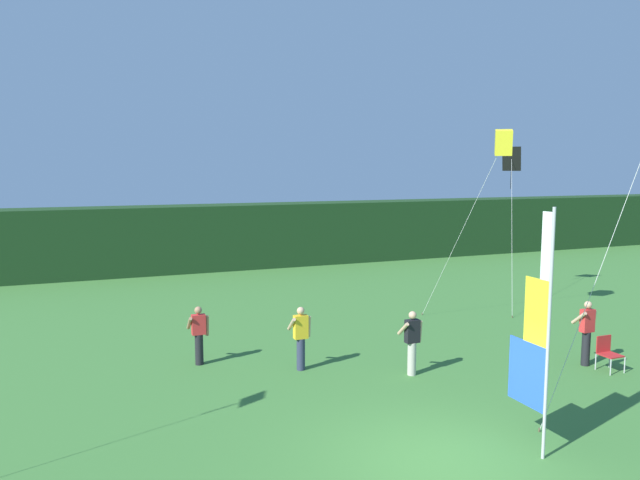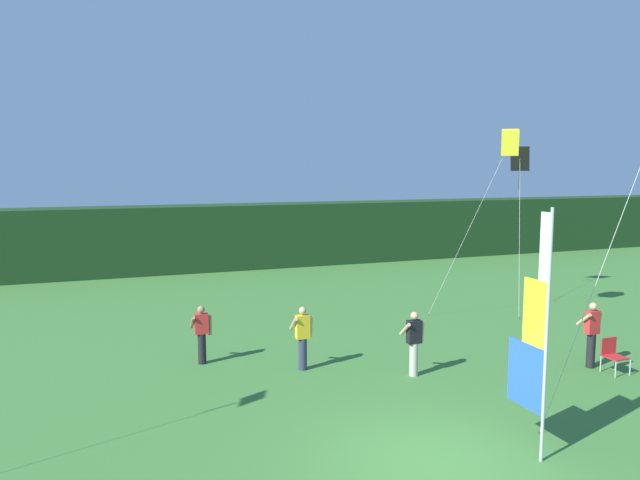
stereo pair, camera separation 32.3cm
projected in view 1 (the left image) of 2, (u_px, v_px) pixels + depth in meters
ground_plane at (436, 462)px, 10.76m from camera, size 120.00×120.00×0.00m
distant_treeline at (202, 237)px, 30.96m from camera, size 80.00×2.40×3.34m
banner_flag at (537, 337)px, 10.91m from camera, size 0.06×1.03×4.58m
person_near_banner at (587, 331)px, 15.94m from camera, size 0.55×0.48×1.75m
person_mid_field at (301, 336)px, 15.59m from camera, size 0.55×0.48×1.68m
person_far_left at (412, 341)px, 15.20m from camera, size 0.55×0.48×1.66m
person_far_right at (199, 334)px, 16.02m from camera, size 0.55×0.48×1.59m
folding_chair at (607, 351)px, 15.60m from camera, size 0.51×0.51×0.89m
kite_black_diamond_0 at (512, 164)px, 24.03m from camera, size 2.66×3.51×6.10m
kite_yellow_box_1 at (503, 143)px, 19.66m from camera, size 2.19×2.38×6.52m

